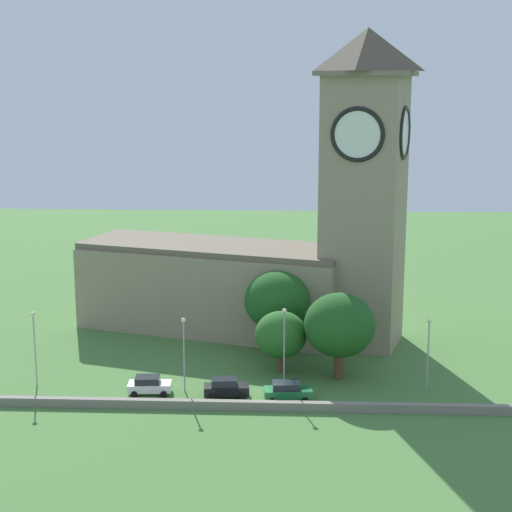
% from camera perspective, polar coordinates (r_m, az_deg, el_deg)
% --- Properties ---
extents(ground_plane, '(200.00, 200.00, 0.00)m').
position_cam_1_polar(ground_plane, '(90.97, 1.23, -6.48)').
color(ground_plane, '#477538').
extents(church, '(39.42, 20.69, 34.47)m').
position_cam_1_polar(church, '(93.97, 1.09, 0.50)').
color(church, gray).
rests_on(church, ground).
extents(quay_barrier, '(59.25, 0.70, 0.82)m').
position_cam_1_polar(quay_barrier, '(74.66, 0.90, -10.37)').
color(quay_barrier, gray).
rests_on(quay_barrier, ground).
extents(car_white, '(4.18, 2.48, 1.69)m').
position_cam_1_polar(car_white, '(78.83, -7.44, -8.89)').
color(car_white, silver).
rests_on(car_white, ground).
extents(car_black, '(4.35, 2.42, 1.83)m').
position_cam_1_polar(car_black, '(77.39, -2.12, -9.14)').
color(car_black, black).
rests_on(car_black, ground).
extents(car_green, '(4.55, 2.53, 1.77)m').
position_cam_1_polar(car_green, '(76.67, 2.20, -9.37)').
color(car_green, '#1E6B38').
rests_on(car_green, ground).
extents(streetlamp_west_end, '(0.44, 0.44, 7.37)m').
position_cam_1_polar(streetlamp_west_end, '(81.82, -15.17, -5.44)').
color(streetlamp_west_end, '#9EA0A5').
rests_on(streetlamp_west_end, ground).
extents(streetlamp_west_mid, '(0.44, 0.44, 7.23)m').
position_cam_1_polar(streetlamp_west_mid, '(77.85, -5.04, -6.02)').
color(streetlamp_west_mid, '#9EA0A5').
rests_on(streetlamp_west_mid, ground).
extents(streetlamp_central, '(0.44, 0.44, 7.82)m').
position_cam_1_polar(streetlamp_central, '(78.59, 1.98, -5.55)').
color(streetlamp_central, '#9EA0A5').
rests_on(streetlamp_central, ground).
extents(streetlamp_east_mid, '(0.44, 0.44, 7.05)m').
position_cam_1_polar(streetlamp_east_mid, '(79.53, 11.91, -5.92)').
color(streetlamp_east_mid, '#9EA0A5').
rests_on(streetlamp_east_mid, ground).
extents(tree_riverside_east, '(7.11, 7.11, 9.03)m').
position_cam_1_polar(tree_riverside_east, '(88.28, 1.49, -3.14)').
color(tree_riverside_east, brown).
rests_on(tree_riverside_east, ground).
extents(tree_by_tower, '(5.22, 5.22, 6.37)m').
position_cam_1_polar(tree_by_tower, '(82.63, 1.74, -5.49)').
color(tree_by_tower, brown).
rests_on(tree_by_tower, ground).
extents(tree_riverside_west, '(7.02, 7.02, 8.68)m').
position_cam_1_polar(tree_riverside_west, '(80.98, 5.84, -4.82)').
color(tree_riverside_west, brown).
rests_on(tree_riverside_west, ground).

